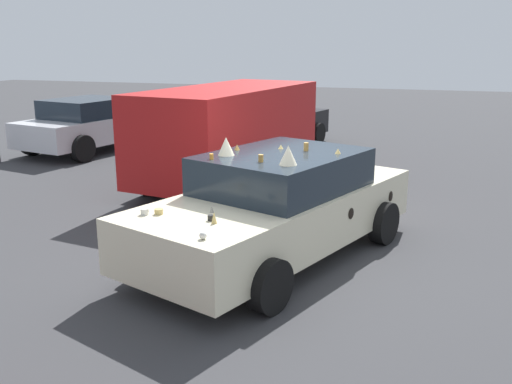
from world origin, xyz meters
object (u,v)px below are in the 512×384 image
Objects in this scene: parked_sedan_row_back_center at (268,122)px; parked_sedan_near_right at (90,124)px; art_car_decorated at (278,205)px; parked_van_behind_left at (230,130)px.

parked_sedan_near_right is at bearing 127.84° from parked_sedan_row_back_center.
art_car_decorated is 9.21m from parked_sedan_near_right.
parked_sedan_near_right is at bearing -111.25° from art_car_decorated.
art_car_decorated is 4.23m from parked_van_behind_left.
parked_van_behind_left is at bearing -104.21° from parked_sedan_near_right.
parked_van_behind_left is at bearing -130.85° from art_car_decorated.
parked_sedan_row_back_center is at bearing -142.64° from art_car_decorated.
parked_sedan_near_right reaches higher than parked_sedan_row_back_center.
art_car_decorated is 1.14× the size of parked_sedan_near_right.
parked_sedan_near_right is at bearing 72.59° from parked_van_behind_left.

